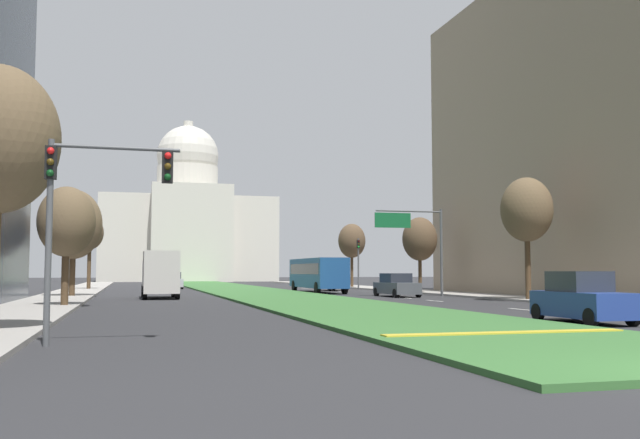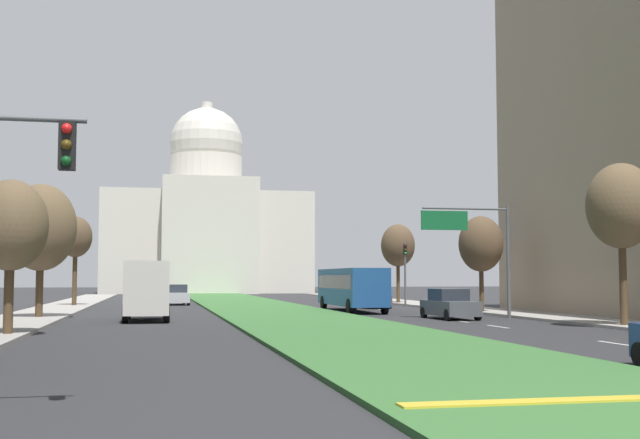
# 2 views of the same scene
# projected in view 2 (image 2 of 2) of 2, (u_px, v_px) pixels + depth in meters

# --- Properties ---
(ground_plane) EXTENTS (273.43, 273.43, 0.00)m
(ground_plane) POSITION_uv_depth(u_px,v_px,m) (250.00, 306.00, 67.40)
(ground_plane) COLOR #2B2B2D
(grass_median) EXTENTS (8.08, 111.86, 0.14)m
(grass_median) POSITION_uv_depth(u_px,v_px,m) (259.00, 308.00, 61.33)
(grass_median) COLOR #386B33
(grass_median) RESTS_ON ground_plane
(median_curb_nose) EXTENTS (7.27, 0.50, 0.04)m
(median_curb_nose) POSITION_uv_depth(u_px,v_px,m) (595.00, 399.00, 14.52)
(median_curb_nose) COLOR gold
(median_curb_nose) RESTS_ON grass_median
(lane_dashes_right) EXTENTS (0.16, 60.56, 0.01)m
(lane_dashes_right) POSITION_uv_depth(u_px,v_px,m) (430.00, 317.00, 48.35)
(lane_dashes_right) COLOR silver
(lane_dashes_right) RESTS_ON ground_plane
(sidewalk_left) EXTENTS (4.00, 111.86, 0.15)m
(sidewalk_left) POSITION_uv_depth(u_px,v_px,m) (45.00, 313.00, 52.35)
(sidewalk_left) COLOR #9E9991
(sidewalk_left) RESTS_ON ground_plane
(sidewalk_right) EXTENTS (4.00, 111.86, 0.15)m
(sidewalk_right) POSITION_uv_depth(u_px,v_px,m) (473.00, 309.00, 58.15)
(sidewalk_right) COLOR #9E9991
(sidewalk_right) RESTS_ON ground_plane
(capitol_building) EXTENTS (31.47, 23.96, 30.37)m
(capitol_building) POSITION_uv_depth(u_px,v_px,m) (206.00, 227.00, 128.04)
(capitol_building) COLOR beige
(capitol_building) RESTS_ON ground_plane
(traffic_light_far_right) EXTENTS (0.28, 0.35, 5.20)m
(traffic_light_far_right) POSITION_uv_depth(u_px,v_px,m) (405.00, 266.00, 65.90)
(traffic_light_far_right) COLOR #515456
(traffic_light_far_right) RESTS_ON ground_plane
(overhead_guide_sign) EXTENTS (5.39, 0.20, 6.50)m
(overhead_guide_sign) POSITION_uv_depth(u_px,v_px,m) (476.00, 238.00, 46.82)
(overhead_guide_sign) COLOR #515456
(overhead_guide_sign) RESTS_ON ground_plane
(street_tree_left_mid) EXTENTS (2.89, 2.89, 6.22)m
(street_tree_left_mid) POSITION_uv_depth(u_px,v_px,m) (11.00, 226.00, 32.10)
(street_tree_left_mid) COLOR #4C3823
(street_tree_left_mid) RESTS_ON ground_plane
(street_tree_right_mid) EXTENTS (3.21, 3.21, 7.70)m
(street_tree_right_mid) POSITION_uv_depth(u_px,v_px,m) (621.00, 207.00, 38.03)
(street_tree_right_mid) COLOR #4C3823
(street_tree_right_mid) RESTS_ON ground_plane
(street_tree_left_far) EXTENTS (3.93, 3.93, 7.62)m
(street_tree_left_far) POSITION_uv_depth(u_px,v_px,m) (41.00, 228.00, 45.80)
(street_tree_left_far) COLOR #4C3823
(street_tree_left_far) RESTS_ON ground_plane
(street_tree_right_far) EXTENTS (2.91, 2.91, 6.36)m
(street_tree_right_far) POSITION_uv_depth(u_px,v_px,m) (481.00, 244.00, 53.24)
(street_tree_right_far) COLOR #4C3823
(street_tree_right_far) RESTS_ON ground_plane
(street_tree_left_distant) EXTENTS (2.63, 2.63, 7.26)m
(street_tree_left_distant) POSITION_uv_depth(u_px,v_px,m) (76.00, 238.00, 65.40)
(street_tree_left_distant) COLOR #4C3823
(street_tree_left_distant) RESTS_ON ground_plane
(street_tree_right_distant) EXTENTS (3.01, 3.01, 7.08)m
(street_tree_right_distant) POSITION_uv_depth(u_px,v_px,m) (398.00, 246.00, 72.16)
(street_tree_right_distant) COLOR #4C3823
(street_tree_right_distant) RESTS_ON ground_plane
(sedan_midblock) EXTENTS (2.16, 4.50, 1.71)m
(sedan_midblock) POSITION_uv_depth(u_px,v_px,m) (450.00, 305.00, 45.86)
(sedan_midblock) COLOR #4C5156
(sedan_midblock) RESTS_ON ground_plane
(sedan_distant) EXTENTS (2.18, 4.52, 1.62)m
(sedan_distant) POSITION_uv_depth(u_px,v_px,m) (371.00, 298.00, 62.39)
(sedan_distant) COLOR brown
(sedan_distant) RESTS_ON ground_plane
(sedan_far_horizon) EXTENTS (2.21, 4.81, 1.75)m
(sedan_far_horizon) POSITION_uv_depth(u_px,v_px,m) (176.00, 295.00, 69.98)
(sedan_far_horizon) COLOR #BCBCC1
(sedan_far_horizon) RESTS_ON ground_plane
(box_truck_delivery) EXTENTS (2.40, 6.40, 3.20)m
(box_truck_delivery) POSITION_uv_depth(u_px,v_px,m) (147.00, 290.00, 43.96)
(box_truck_delivery) COLOR silver
(box_truck_delivery) RESTS_ON ground_plane
(city_bus) EXTENTS (2.62, 11.00, 2.95)m
(city_bus) POSITION_uv_depth(u_px,v_px,m) (351.00, 286.00, 56.23)
(city_bus) COLOR #1E4C8C
(city_bus) RESTS_ON ground_plane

